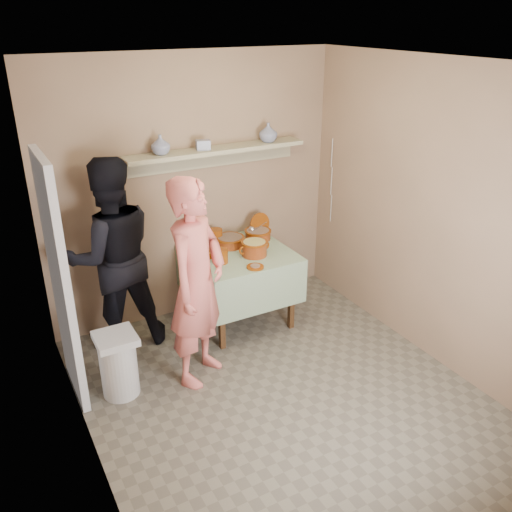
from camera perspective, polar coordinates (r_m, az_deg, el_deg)
ground at (r=4.62m, az=2.95°, el=-14.64°), size 3.50×3.50×0.00m
tile_panel at (r=4.43m, az=-19.89°, el=-2.61°), size 0.06×0.70×2.00m
plate_stack_a at (r=5.34m, az=-6.08°, el=1.75°), size 0.15×0.15×0.20m
plate_stack_b at (r=5.44m, az=-4.25°, el=2.03°), size 0.14×0.14×0.16m
bowl_stack at (r=5.04m, az=-3.72°, el=-0.01°), size 0.13×0.13×0.13m
empty_bowl at (r=5.21m, az=-5.21°, el=0.30°), size 0.19×0.19×0.05m
propped_lid at (r=5.65m, az=0.41°, el=3.39°), size 0.24×0.09×0.24m
vase_right at (r=5.47m, az=1.29°, el=12.88°), size 0.23×0.23×0.19m
vase_left at (r=5.04m, az=-10.03°, el=11.47°), size 0.24×0.24×0.18m
ceramic_box at (r=5.17m, az=-5.60°, el=11.55°), size 0.15×0.12×0.09m
person_cook at (r=4.42m, az=-6.23°, el=-2.86°), size 0.78×0.74×1.78m
person_helper at (r=5.01m, az=-14.94°, el=-0.03°), size 0.89×0.70×1.81m
room_shell at (r=3.81m, az=3.46°, el=4.52°), size 3.04×3.54×2.62m
serving_table at (r=5.33m, az=-1.80°, el=-0.74°), size 0.97×0.97×0.76m
cazuela_meat_a at (r=5.40m, az=-2.76°, el=1.64°), size 0.30×0.30×0.10m
cazuela_meat_b at (r=5.56m, az=0.20°, el=2.37°), size 0.28×0.28×0.10m
ladle at (r=5.53m, az=-0.38°, el=2.83°), size 0.08×0.26×0.19m
cazuela_rice at (r=5.17m, az=-0.17°, el=0.93°), size 0.33×0.25×0.14m
front_plate at (r=4.95m, az=-0.08°, el=-1.14°), size 0.16×0.16×0.03m
wall_shelf at (r=5.29m, az=-4.31°, el=10.85°), size 1.80×0.25×0.21m
trash_bin at (r=4.63m, az=-14.27°, el=-10.99°), size 0.32×0.32×0.56m
electrical_cord at (r=5.88m, az=7.95°, el=7.81°), size 0.01×0.05×0.90m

